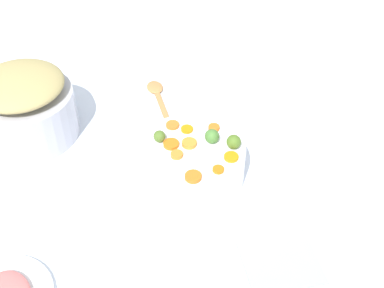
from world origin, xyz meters
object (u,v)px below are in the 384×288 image
object	(u,v)px
wooden_spoon	(159,98)
casserole_dish	(366,135)
serving_bowl_carrots	(192,163)
metal_pot	(27,114)

from	to	relation	value
wooden_spoon	casserole_dish	world-z (taller)	casserole_dish
serving_bowl_carrots	metal_pot	world-z (taller)	metal_pot
wooden_spoon	casserole_dish	size ratio (longest dim) A/B	1.29
serving_bowl_carrots	casserole_dish	size ratio (longest dim) A/B	1.23
wooden_spoon	serving_bowl_carrots	bearing A→B (deg)	161.76
serving_bowl_carrots	casserole_dish	world-z (taller)	casserole_dish
serving_bowl_carrots	metal_pot	distance (m)	0.46
metal_pot	wooden_spoon	distance (m)	0.37
metal_pot	casserole_dish	bearing A→B (deg)	-129.85
casserole_dish	metal_pot	bearing A→B (deg)	50.15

